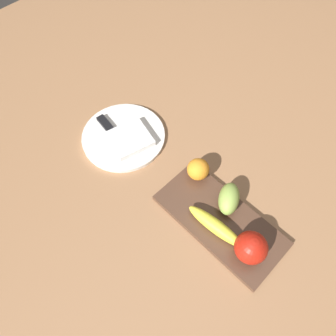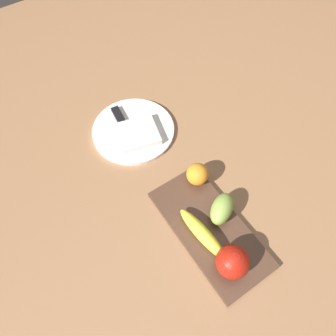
% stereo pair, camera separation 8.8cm
% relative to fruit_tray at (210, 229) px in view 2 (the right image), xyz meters
% --- Properties ---
extents(ground_plane, '(2.40, 2.40, 0.00)m').
position_rel_fruit_tray_xyz_m(ground_plane, '(-0.05, 0.04, -0.01)').
color(ground_plane, '#996C48').
extents(fruit_tray, '(0.34, 0.16, 0.01)m').
position_rel_fruit_tray_xyz_m(fruit_tray, '(0.00, 0.00, 0.00)').
color(fruit_tray, '#4F3324').
rests_on(fruit_tray, ground_plane).
extents(apple, '(0.08, 0.08, 0.08)m').
position_rel_fruit_tray_xyz_m(apple, '(0.10, -0.02, 0.05)').
color(apple, '#AE1B0F').
rests_on(apple, fruit_tray).
extents(banana, '(0.17, 0.05, 0.04)m').
position_rel_fruit_tray_xyz_m(banana, '(0.01, -0.03, 0.02)').
color(banana, yellow).
rests_on(banana, fruit_tray).
extents(orange_near_apple, '(0.06, 0.06, 0.06)m').
position_rel_fruit_tray_xyz_m(orange_near_apple, '(-0.13, 0.06, 0.04)').
color(orange_near_apple, orange).
rests_on(orange_near_apple, fruit_tray).
extents(grape_bunch, '(0.09, 0.11, 0.06)m').
position_rel_fruit_tray_xyz_m(grape_bunch, '(-0.02, 0.05, 0.04)').
color(grape_bunch, '#8FAD4B').
rests_on(grape_bunch, fruit_tray).
extents(dinner_plate, '(0.25, 0.25, 0.01)m').
position_rel_fruit_tray_xyz_m(dinner_plate, '(-0.39, -0.00, -0.00)').
color(dinner_plate, white).
rests_on(dinner_plate, ground_plane).
extents(folded_napkin, '(0.13, 0.14, 0.02)m').
position_rel_fruit_tray_xyz_m(folded_napkin, '(-0.35, 0.00, 0.02)').
color(folded_napkin, white).
rests_on(folded_napkin, dinner_plate).
extents(knife, '(0.18, 0.05, 0.01)m').
position_rel_fruit_tray_xyz_m(knife, '(-0.43, -0.02, 0.01)').
color(knife, silver).
rests_on(knife, dinner_plate).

